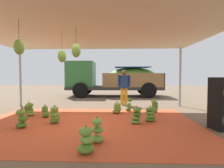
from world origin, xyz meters
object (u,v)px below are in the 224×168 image
Objects in this scene: banana_bunch_4 at (155,106)px; cargo_truck_main at (112,78)px; banana_bunch_7 at (136,116)px; speaker_stack at (222,104)px; banana_bunch_1 at (150,115)px; banana_bunch_0 at (117,108)px; banana_bunch_8 at (129,105)px; banana_bunch_5 at (97,131)px; banana_bunch_3 at (86,141)px; banana_bunch_6 at (29,110)px; worker_0 at (124,85)px; banana_bunch_9 at (55,115)px; banana_bunch_10 at (22,119)px; banana_bunch_2 at (45,112)px.

cargo_truck_main is (-1.84, 5.68, 1.00)m from banana_bunch_4.
speaker_stack is (2.21, -0.46, 0.46)m from banana_bunch_7.
cargo_truck_main is at bearing 101.44° from banana_bunch_1.
banana_bunch_7 is at bearing -68.02° from banana_bunch_0.
cargo_truck_main reaches higher than banana_bunch_8.
banana_bunch_0 is 3.01m from banana_bunch_5.
banana_bunch_3 is 3.94m from banana_bunch_6.
banana_bunch_7 reaches higher than banana_bunch_0.
worker_0 reaches higher than banana_bunch_1.
worker_0 is at bearing 82.07° from banana_bunch_5.
worker_0 reaches higher than speaker_stack.
cargo_truck_main is at bearing 79.08° from banana_bunch_9.
banana_bunch_10 is (-2.18, 0.98, -0.00)m from banana_bunch_5.
banana_bunch_8 reaches higher than banana_bunch_4.
banana_bunch_2 is (-3.46, 0.40, -0.02)m from banana_bunch_1.
speaker_stack is at bearing -12.36° from banana_bunch_2.
banana_bunch_7 is 2.31m from speaker_stack.
banana_bunch_8 is at bearing 45.56° from banana_bunch_0.
banana_bunch_1 is 0.89× the size of banana_bunch_9.
banana_bunch_4 is 2.25m from worker_0.
banana_bunch_7 is at bearing -148.14° from banana_bunch_1.
banana_bunch_9 is at bearing -173.12° from banana_bunch_1.
worker_0 is at bearing 102.69° from banana_bunch_1.
cargo_truck_main is at bearing 97.57° from banana_bunch_7.
banana_bunch_1 is at bearing 157.04° from speaker_stack.
banana_bunch_4 is 1.00× the size of banana_bunch_9.
banana_bunch_2 is 0.87× the size of banana_bunch_3.
banana_bunch_3 is 0.90× the size of banana_bunch_8.
banana_bunch_7 is at bearing 1.50° from banana_bunch_9.
banana_bunch_8 is 0.41× the size of speaker_stack.
banana_bunch_7 is 0.39× the size of speaker_stack.
banana_bunch_7 is (0.58, -1.45, 0.03)m from banana_bunch_0.
banana_bunch_4 is at bearing -57.87° from worker_0.
banana_bunch_1 is 0.98× the size of banana_bunch_6.
speaker_stack is (5.36, 0.10, 0.45)m from banana_bunch_10.
banana_bunch_5 is 0.99× the size of banana_bunch_8.
banana_bunch_5 is 3.66m from banana_bunch_6.
cargo_truck_main reaches higher than speaker_stack.
banana_bunch_5 is at bearing -24.17° from banana_bunch_10.
cargo_truck_main reaches higher than banana_bunch_3.
banana_bunch_6 is 0.89× the size of banana_bunch_8.
banana_bunch_0 is at bearing 81.47° from banana_bunch_3.
worker_0 is 1.23× the size of speaker_stack.
banana_bunch_4 reaches higher than banana_bunch_7.
banana_bunch_5 is 1.02× the size of banana_bunch_10.
banana_bunch_2 is 0.80× the size of banana_bunch_4.
banana_bunch_2 is 4.01m from worker_0.
banana_bunch_5 reaches higher than banana_bunch_2.
banana_bunch_3 is 0.92× the size of banana_bunch_4.
banana_bunch_3 is at bearing -154.18° from speaker_stack.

